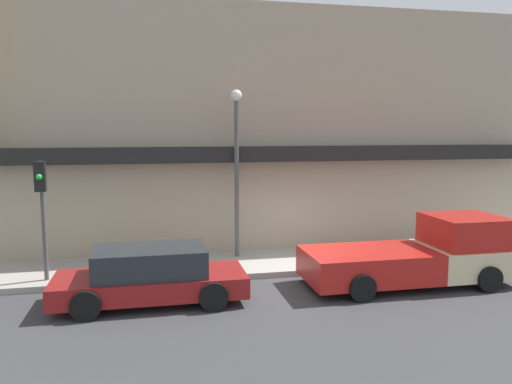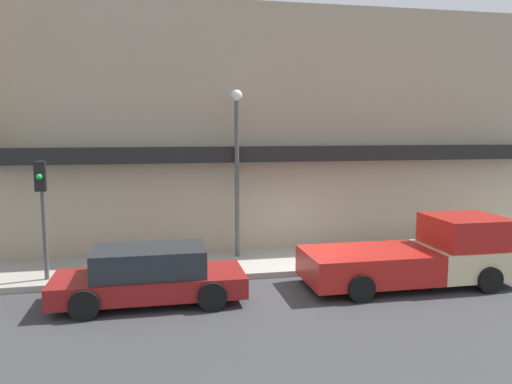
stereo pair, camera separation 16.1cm
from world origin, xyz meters
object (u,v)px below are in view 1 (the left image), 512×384
Objects in this scene: fire_hydrant at (158,263)px; street_lamp at (237,153)px; pickup_truck at (422,255)px; parked_car at (151,276)px; traffic_light at (42,199)px.

fire_hydrant is 4.27m from street_lamp.
pickup_truck is at bearing -36.22° from street_lamp.
fire_hydrant is at bearing 165.94° from pickup_truck.
street_lamp reaches higher than pickup_truck.
parked_car is (-7.34, 0.00, -0.13)m from pickup_truck.
parked_car is 1.43× the size of traffic_light.
parked_car is at bearing -97.08° from fire_hydrant.
traffic_light is (-2.79, 1.84, 1.74)m from parked_car.
fire_hydrant is (-7.14, 1.68, -0.29)m from pickup_truck.
parked_car reaches higher than fire_hydrant.
parked_car is at bearing -129.18° from street_lamp.
traffic_light reaches higher than pickup_truck.
street_lamp reaches higher than fire_hydrant.
street_lamp is 1.63× the size of traffic_light.
street_lamp is 5.85m from traffic_light.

